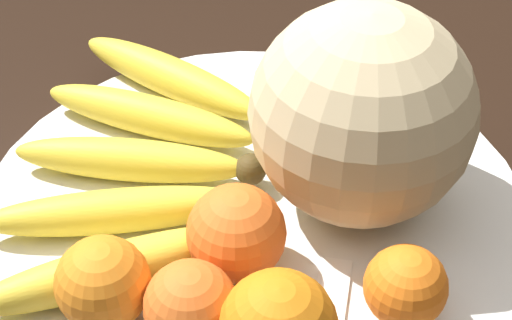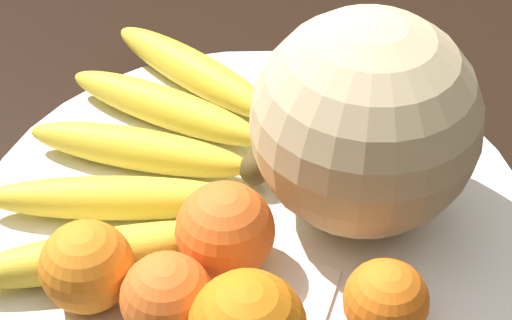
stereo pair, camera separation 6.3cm
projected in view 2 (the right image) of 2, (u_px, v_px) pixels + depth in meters
The scene contains 9 objects.
kitchen_table at pixel (259, 294), 0.74m from camera, with size 1.40×1.07×0.77m.
fruit_bowl at pixel (256, 215), 0.67m from camera, with size 0.43×0.43×0.02m.
melon at pixel (365, 123), 0.61m from camera, with size 0.17×0.17×0.17m.
banana_bunch at pixel (148, 149), 0.69m from camera, with size 0.32×0.27×0.04m.
orange_front_left at pixel (167, 298), 0.56m from camera, with size 0.06×0.06×0.06m.
orange_front_right at pixel (225, 231), 0.60m from camera, with size 0.07×0.07×0.07m.
orange_back_left at pixel (87, 267), 0.57m from camera, with size 0.06×0.06×0.06m.
orange_back_right at pixel (386, 301), 0.56m from camera, with size 0.06×0.06×0.06m.
produce_tag at pixel (313, 306), 0.59m from camera, with size 0.08×0.05×0.00m.
Camera 2 is at (0.38, 0.29, 1.25)m, focal length 60.00 mm.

